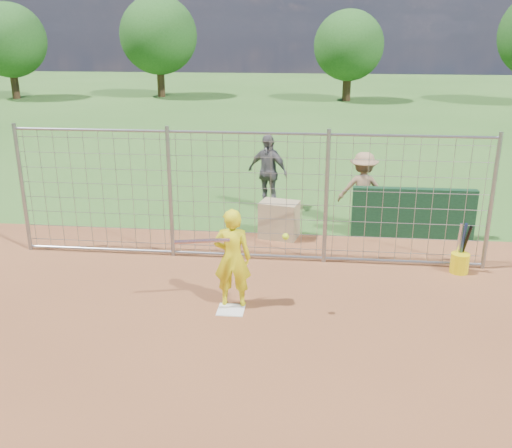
# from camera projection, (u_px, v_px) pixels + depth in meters

# --- Properties ---
(ground) EXTENTS (100.00, 100.00, 0.00)m
(ground) POSITION_uv_depth(u_px,v_px,m) (233.00, 305.00, 9.41)
(ground) COLOR #2D591E
(ground) RESTS_ON ground
(infield_dirt) EXTENTS (18.00, 18.00, 0.00)m
(infield_dirt) POSITION_uv_depth(u_px,v_px,m) (195.00, 423.00, 6.59)
(infield_dirt) COLOR brown
(infield_dirt) RESTS_ON ground
(home_plate) EXTENTS (0.43, 0.43, 0.02)m
(home_plate) POSITION_uv_depth(u_px,v_px,m) (231.00, 310.00, 9.22)
(home_plate) COLOR silver
(home_plate) RESTS_ON ground
(dugout_wall) EXTENTS (2.60, 0.20, 1.10)m
(dugout_wall) POSITION_uv_depth(u_px,v_px,m) (413.00, 213.00, 12.26)
(dugout_wall) COLOR #11381E
(dugout_wall) RESTS_ON ground
(batter) EXTENTS (0.62, 0.42, 1.66)m
(batter) POSITION_uv_depth(u_px,v_px,m) (232.00, 258.00, 9.14)
(batter) COLOR yellow
(batter) RESTS_ON ground
(bystander_b) EXTENTS (1.19, 0.92, 1.89)m
(bystander_b) POSITION_uv_depth(u_px,v_px,m) (268.00, 172.00, 14.11)
(bystander_b) COLOR #555358
(bystander_b) RESTS_ON ground
(bystander_c) EXTENTS (1.14, 0.69, 1.71)m
(bystander_c) POSITION_uv_depth(u_px,v_px,m) (363.00, 190.00, 12.91)
(bystander_c) COLOR #9B7654
(bystander_c) RESTS_ON ground
(equipment_bin) EXTENTS (0.90, 0.71, 0.80)m
(equipment_bin) POSITION_uv_depth(u_px,v_px,m) (279.00, 220.00, 12.31)
(equipment_bin) COLOR tan
(equipment_bin) RESTS_ON ground
(equipment_in_play) EXTENTS (1.78, 0.28, 0.25)m
(equipment_in_play) POSITION_uv_depth(u_px,v_px,m) (222.00, 240.00, 8.78)
(equipment_in_play) COLOR silver
(equipment_in_play) RESTS_ON ground
(bucket_with_bats) EXTENTS (0.34, 0.40, 0.97)m
(bucket_with_bats) POSITION_uv_depth(u_px,v_px,m) (460.00, 260.00, 10.57)
(bucket_with_bats) COLOR yellow
(bucket_with_bats) RESTS_ON ground
(backstop_fence) EXTENTS (9.08, 0.08, 2.60)m
(backstop_fence) POSITION_uv_depth(u_px,v_px,m) (247.00, 198.00, 10.87)
(backstop_fence) COLOR gray
(backstop_fence) RESTS_ON ground
(tree_line) EXTENTS (44.66, 6.72, 6.48)m
(tree_line) POSITION_uv_depth(u_px,v_px,m) (351.00, 38.00, 34.31)
(tree_line) COLOR #3F2B19
(tree_line) RESTS_ON ground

